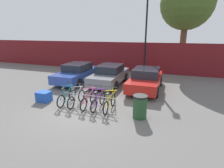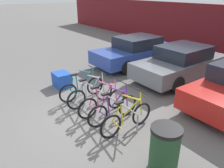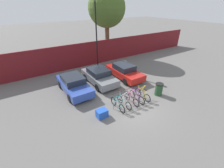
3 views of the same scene
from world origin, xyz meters
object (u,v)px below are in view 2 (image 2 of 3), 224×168
at_px(bicycle_teal, 82,88).
at_px(cargo_crate, 62,80).
at_px(bike_rack, 105,97).
at_px(bicycle_purple, 113,109).
at_px(trash_bin, 164,149).
at_px(car_blue, 136,51).
at_px(bicycle_pink, 103,102).
at_px(bicycle_silver, 91,94).
at_px(car_grey, 181,63).
at_px(bicycle_yellow, 127,118).

xyz_separation_m(bicycle_teal, cargo_crate, (-1.37, -0.13, -0.10)).
relative_size(bike_rack, bicycle_purple, 1.71).
height_order(bicycle_purple, trash_bin, bicycle_purple).
relative_size(bicycle_teal, car_blue, 0.39).
bearing_deg(bicycle_pink, bicycle_silver, 176.74).
height_order(car_blue, car_grey, same).
height_order(bicycle_pink, trash_bin, bicycle_pink).
bearing_deg(car_grey, bicycle_pink, -84.20).
distance_m(bicycle_silver, car_blue, 4.63).
height_order(bicycle_yellow, car_grey, car_grey).
bearing_deg(bicycle_yellow, bicycle_purple, -177.08).
bearing_deg(bicycle_pink, cargo_crate, 179.61).
distance_m(bicycle_purple, cargo_crate, 3.16).
bearing_deg(car_grey, cargo_crate, -116.75).
height_order(bicycle_silver, car_blue, car_blue).
height_order(bicycle_teal, bicycle_purple, same).
height_order(car_grey, trash_bin, car_grey).
distance_m(bike_rack, bicycle_silver, 0.65).
xyz_separation_m(bicycle_teal, trash_bin, (3.89, -0.28, 0.14)).
xyz_separation_m(bicycle_purple, cargo_crate, (-3.16, -0.13, -0.10)).
relative_size(bicycle_teal, cargo_crate, 2.44).
relative_size(bicycle_yellow, car_blue, 0.39).
bearing_deg(bike_rack, bicycle_yellow, -7.10).
bearing_deg(bike_rack, car_grey, 95.05).
bearing_deg(car_blue, cargo_crate, -85.27).
xyz_separation_m(bicycle_pink, car_blue, (-2.97, 4.02, 0.31)).
bearing_deg(trash_bin, car_blue, 142.49).
height_order(bicycle_pink, bicycle_yellow, same).
bearing_deg(bicycle_teal, car_grey, 80.68).
bearing_deg(bicycle_teal, cargo_crate, -172.66).
xyz_separation_m(trash_bin, cargo_crate, (-5.26, 0.15, -0.24)).
bearing_deg(bicycle_purple, car_grey, 101.72).
distance_m(bicycle_purple, bicycle_yellow, 0.60).
bearing_deg(car_blue, bike_rack, -53.13).
relative_size(bicycle_purple, trash_bin, 1.66).
bearing_deg(bicycle_silver, cargo_crate, -177.87).
xyz_separation_m(bicycle_purple, car_blue, (-3.50, 4.02, 0.31)).
bearing_deg(bicycle_yellow, car_grey, 113.09).
height_order(bicycle_purple, cargo_crate, bicycle_purple).
distance_m(bicycle_yellow, car_blue, 5.75).
relative_size(car_grey, cargo_crate, 6.10).
height_order(bicycle_pink, cargo_crate, bicycle_pink).
relative_size(bike_rack, car_grey, 0.69).
distance_m(bicycle_silver, cargo_crate, 1.95).
relative_size(car_blue, car_grey, 1.02).
bearing_deg(bicycle_purple, bike_rack, 165.00).
relative_size(bicycle_yellow, trash_bin, 1.66).
xyz_separation_m(bicycle_silver, bicycle_purple, (1.22, 0.00, 0.00)).
height_order(bike_rack, trash_bin, trash_bin).
bearing_deg(bicycle_yellow, bike_rack, 175.82).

